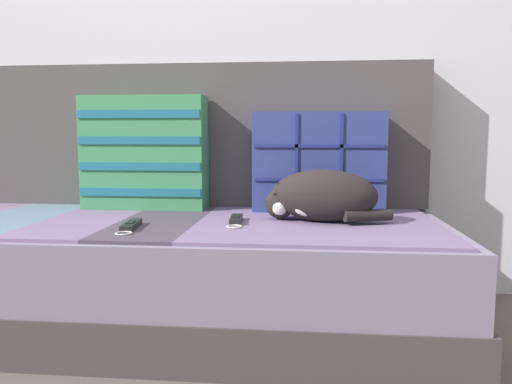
{
  "coord_description": "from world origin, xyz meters",
  "views": [
    {
      "loc": [
        0.48,
        -1.51,
        0.64
      ],
      "look_at": [
        0.32,
        0.05,
        0.47
      ],
      "focal_mm": 35.0,
      "sensor_mm": 36.0,
      "label": 1
    }
  ],
  "objects_px": {
    "throw_pillow_striped": "(145,153)",
    "game_remote_far": "(131,226)",
    "throw_pillow_quilted": "(318,162)",
    "sleeping_cat": "(319,197)",
    "game_remote_near": "(236,220)",
    "couch": "(167,270)"
  },
  "relations": [
    {
      "from": "sleeping_cat",
      "to": "game_remote_near",
      "type": "bearing_deg",
      "value": -168.51
    },
    {
      "from": "sleeping_cat",
      "to": "game_remote_near",
      "type": "xyz_separation_m",
      "value": [
        -0.27,
        -0.05,
        -0.07
      ]
    },
    {
      "from": "game_remote_far",
      "to": "couch",
      "type": "bearing_deg",
      "value": 76.84
    },
    {
      "from": "couch",
      "to": "sleeping_cat",
      "type": "bearing_deg",
      "value": -2.33
    },
    {
      "from": "throw_pillow_striped",
      "to": "game_remote_far",
      "type": "height_order",
      "value": "throw_pillow_striped"
    },
    {
      "from": "throw_pillow_striped",
      "to": "game_remote_near",
      "type": "relative_size",
      "value": 2.53
    },
    {
      "from": "throw_pillow_striped",
      "to": "sleeping_cat",
      "type": "height_order",
      "value": "throw_pillow_striped"
    },
    {
      "from": "game_remote_far",
      "to": "game_remote_near",
      "type": "bearing_deg",
      "value": 23.51
    },
    {
      "from": "game_remote_near",
      "to": "game_remote_far",
      "type": "relative_size",
      "value": 0.93
    },
    {
      "from": "throw_pillow_quilted",
      "to": "game_remote_near",
      "type": "bearing_deg",
      "value": -133.34
    },
    {
      "from": "throw_pillow_quilted",
      "to": "throw_pillow_striped",
      "type": "distance_m",
      "value": 0.66
    },
    {
      "from": "game_remote_near",
      "to": "sleeping_cat",
      "type": "bearing_deg",
      "value": 11.49
    },
    {
      "from": "throw_pillow_quilted",
      "to": "throw_pillow_striped",
      "type": "height_order",
      "value": "throw_pillow_striped"
    },
    {
      "from": "couch",
      "to": "game_remote_near",
      "type": "distance_m",
      "value": 0.33
    },
    {
      "from": "throw_pillow_quilted",
      "to": "sleeping_cat",
      "type": "xyz_separation_m",
      "value": [
        -0.0,
        -0.23,
        -0.1
      ]
    },
    {
      "from": "couch",
      "to": "throw_pillow_quilted",
      "type": "bearing_deg",
      "value": 21.73
    },
    {
      "from": "throw_pillow_striped",
      "to": "game_remote_far",
      "type": "distance_m",
      "value": 0.47
    },
    {
      "from": "game_remote_far",
      "to": "throw_pillow_striped",
      "type": "bearing_deg",
      "value": 102.08
    },
    {
      "from": "couch",
      "to": "game_remote_far",
      "type": "distance_m",
      "value": 0.29
    },
    {
      "from": "throw_pillow_quilted",
      "to": "game_remote_near",
      "type": "distance_m",
      "value": 0.43
    },
    {
      "from": "couch",
      "to": "sleeping_cat",
      "type": "height_order",
      "value": "sleeping_cat"
    },
    {
      "from": "throw_pillow_striped",
      "to": "game_remote_far",
      "type": "bearing_deg",
      "value": -77.92
    }
  ]
}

